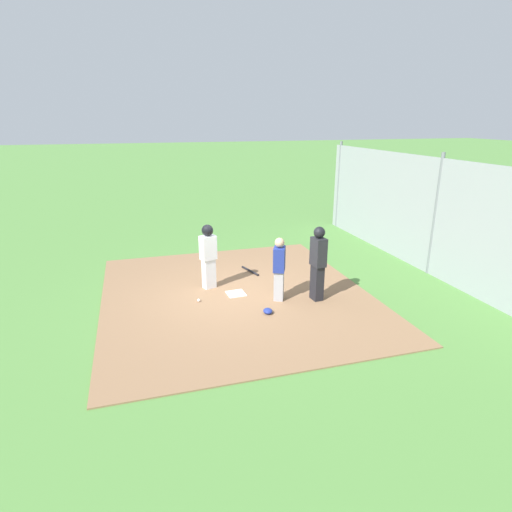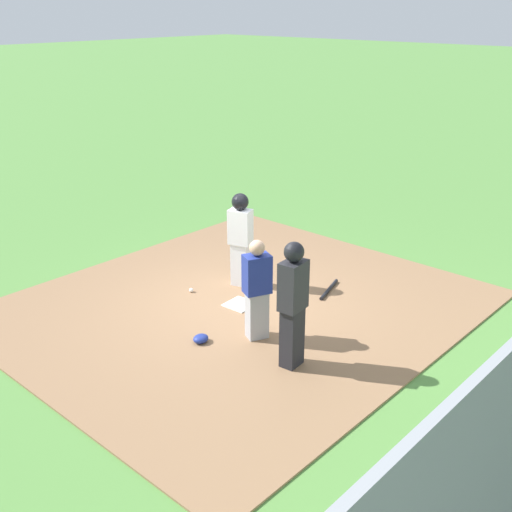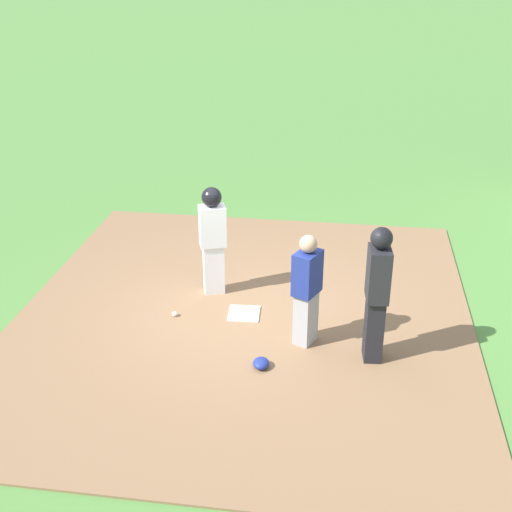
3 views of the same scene
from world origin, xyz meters
TOP-DOWN VIEW (x-y plane):
  - ground_plane at (0.00, 0.00)m, footprint 140.00×140.00m
  - dirt_infield at (0.00, 0.00)m, footprint 7.20×6.40m
  - home_plate at (0.00, 0.00)m, footprint 0.47×0.47m
  - catcher at (-0.59, -0.92)m, footprint 0.45×0.40m
  - umpire at (-0.85, -1.79)m, footprint 0.40×0.30m
  - runner at (0.61, 0.56)m, footprint 0.37×0.44m
  - baseball_bat at (1.43, -0.76)m, footprint 0.81×0.30m
  - catcher_mask at (-1.27, -0.42)m, footprint 0.24×0.20m
  - baseball at (-0.21, 0.96)m, footprint 0.07×0.07m

SIDE VIEW (x-z plane):
  - ground_plane at x=0.00m, z-range 0.00..0.00m
  - dirt_infield at x=0.00m, z-range 0.00..0.03m
  - home_plate at x=0.00m, z-range 0.03..0.05m
  - baseball_bat at x=1.43m, z-range 0.03..0.09m
  - baseball at x=-0.21m, z-range 0.03..0.10m
  - catcher_mask at x=-1.27m, z-range 0.03..0.15m
  - catcher at x=-0.59m, z-range 0.05..1.59m
  - umpire at x=-0.85m, z-range 0.08..1.88m
  - runner at x=0.61m, z-range 0.15..1.82m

